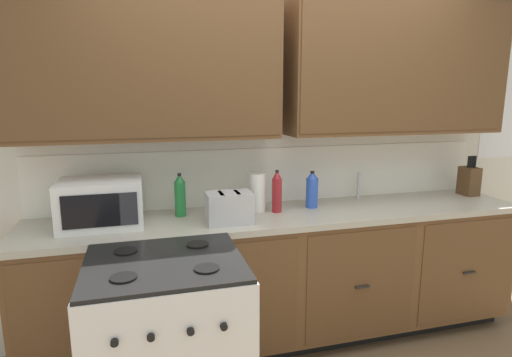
{
  "coord_description": "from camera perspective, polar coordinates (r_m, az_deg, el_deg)",
  "views": [
    {
      "loc": [
        -0.92,
        -2.26,
        1.72
      ],
      "look_at": [
        -0.22,
        0.27,
        1.19
      ],
      "focal_mm": 29.45,
      "sensor_mm": 36.0,
      "label": 1
    }
  ],
  "objects": [
    {
      "name": "bottle_red",
      "position": [
        2.81,
        2.85,
        -1.8
      ],
      "size": [
        0.07,
        0.07,
        0.29
      ],
      "color": "maroon",
      "rests_on": "counter_run"
    },
    {
      "name": "bottle_green",
      "position": [
        2.76,
        -10.28,
        -2.26
      ],
      "size": [
        0.07,
        0.07,
        0.28
      ],
      "color": "#237A38",
      "rests_on": "counter_run"
    },
    {
      "name": "bottle_blue",
      "position": [
        2.94,
        7.61,
        -1.53
      ],
      "size": [
        0.08,
        0.08,
        0.26
      ],
      "color": "blue",
      "rests_on": "counter_run"
    },
    {
      "name": "knife_block",
      "position": [
        3.69,
        26.96,
        -0.23
      ],
      "size": [
        0.11,
        0.14,
        0.31
      ],
      "color": "#52361E",
      "rests_on": "counter_run"
    },
    {
      "name": "microwave",
      "position": [
        2.68,
        -20.29,
        -3.12
      ],
      "size": [
        0.48,
        0.37,
        0.28
      ],
      "color": "white",
      "rests_on": "counter_run"
    },
    {
      "name": "toaster",
      "position": [
        2.59,
        -3.65,
        -3.96
      ],
      "size": [
        0.28,
        0.18,
        0.19
      ],
      "color": "#B7B7BC",
      "rests_on": "counter_run"
    },
    {
      "name": "stove_range",
      "position": [
        2.3,
        -11.83,
        -21.71
      ],
      "size": [
        0.76,
        0.68,
        0.95
      ],
      "color": "white",
      "rests_on": "ground_plane"
    },
    {
      "name": "counter_run",
      "position": [
        2.99,
        4.07,
        -13.07
      ],
      "size": [
        3.36,
        0.64,
        0.94
      ],
      "color": "black",
      "rests_on": "ground_plane"
    },
    {
      "name": "paper_towel_roll",
      "position": [
        2.84,
        0.18,
        -1.85
      ],
      "size": [
        0.12,
        0.12,
        0.26
      ],
      "primitive_type": "cylinder",
      "color": "white",
      "rests_on": "counter_run"
    },
    {
      "name": "sink_faucet",
      "position": [
        3.26,
        13.73,
        -0.98
      ],
      "size": [
        0.02,
        0.02,
        0.2
      ],
      "primitive_type": "cylinder",
      "color": "#B2B5BA",
      "rests_on": "counter_run"
    },
    {
      "name": "wall_unit",
      "position": [
        2.91,
        3.12,
        10.33
      ],
      "size": [
        4.53,
        0.4,
        2.42
      ],
      "color": "silver",
      "rests_on": "ground_plane"
    }
  ]
}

